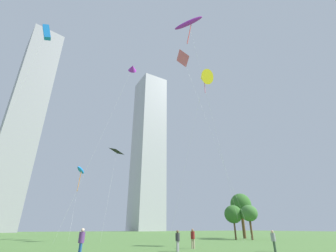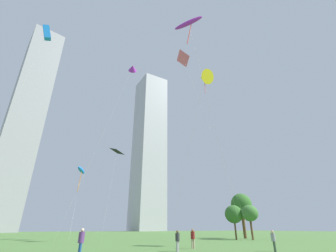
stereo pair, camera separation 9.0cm
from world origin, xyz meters
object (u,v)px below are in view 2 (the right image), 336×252
kite_flying_4 (47,33)px  kite_flying_6 (204,78)px  kite_flying_7 (133,68)px  kite_flying_5 (189,23)px  distant_highrise_0 (23,121)px  park_tree_2 (234,214)px  person_standing_3 (193,237)px  distant_highrise_1 (149,147)px  kite_flying_0 (183,59)px  person_standing_4 (177,239)px  kite_flying_1 (117,151)px  kite_flying_2 (81,170)px  park_tree_1 (249,213)px  park_tree_0 (241,205)px  person_standing_1 (273,239)px  person_standing_2 (81,240)px

kite_flying_4 → kite_flying_6: kite_flying_4 is taller
kite_flying_7 → kite_flying_5: bearing=-52.6°
distant_highrise_0 → park_tree_2: bearing=-77.3°
person_standing_3 → distant_highrise_1: bearing=92.9°
kite_flying_0 → distant_highrise_1: distant_highrise_1 is taller
person_standing_3 → person_standing_4: (-2.68, -1.95, -0.07)m
kite_flying_4 → distant_highrise_1: size_ratio=0.26×
kite_flying_1 → distant_highrise_1: (46.58, 107.97, 40.80)m
kite_flying_5 → kite_flying_7: bearing=127.4°
kite_flying_4 → kite_flying_2: bearing=61.2°
person_standing_3 → park_tree_1: size_ratio=0.32×
kite_flying_5 → park_tree_1: bearing=30.6°
kite_flying_5 → kite_flying_7: 11.25m
distant_highrise_0 → person_standing_3: bearing=-87.3°
kite_flying_2 → park_tree_0: 31.50m
kite_flying_7 → park_tree_2: kite_flying_7 is taller
kite_flying_7 → park_tree_1: bearing=4.6°
kite_flying_2 → park_tree_1: 30.96m
kite_flying_4 → kite_flying_7: bearing=3.0°
person_standing_1 → person_standing_4: (-6.96, 3.77, 0.00)m
kite_flying_2 → distant_highrise_0: distant_highrise_0 is taller
park_tree_0 → distant_highrise_0: 120.71m
park_tree_2 → person_standing_2: bearing=-149.7°
person_standing_3 → distant_highrise_0: distant_highrise_0 is taller
kite_flying_2 → kite_flying_6: kite_flying_6 is taller
kite_flying_5 → kite_flying_6: (5.70, 4.85, -5.17)m
person_standing_2 → kite_flying_6: (17.55, 8.56, 24.43)m
kite_flying_0 → person_standing_4: bearing=-124.6°
kite_flying_4 → kite_flying_6: bearing=-5.7°
kite_flying_6 → kite_flying_7: kite_flying_6 is taller
kite_flying_0 → kite_flying_4: size_ratio=1.16×
kite_flying_0 → kite_flying_4: bearing=-176.7°
kite_flying_0 → park_tree_0: bearing=21.3°
person_standing_2 → kite_flying_7: bearing=-32.1°
distant_highrise_1 → distant_highrise_0: bearing=-174.3°
park_tree_1 → park_tree_2: bearing=127.8°
kite_flying_1 → kite_flying_4: 21.10m
kite_flying_7 → distant_highrise_1: size_ratio=0.24×
person_standing_4 → kite_flying_0: size_ratio=0.05×
kite_flying_1 → kite_flying_6: (11.09, -12.28, 11.27)m
kite_flying_6 → distant_highrise_1: size_ratio=0.25×
park_tree_0 → park_tree_1: 5.97m
kite_flying_4 → park_tree_2: size_ratio=5.12×
person_standing_3 → kite_flying_5: 29.68m
park_tree_2 → person_standing_1: bearing=-122.9°
kite_flying_4 → park_tree_0: 44.51m
kite_flying_2 → kite_flying_7: (4.20, -15.12, 14.11)m
person_standing_2 → kite_flying_7: 27.87m
person_standing_2 → park_tree_1: bearing=-70.6°
person_standing_2 → person_standing_1: bearing=-107.2°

